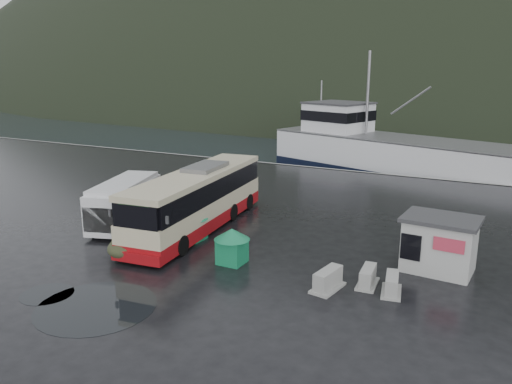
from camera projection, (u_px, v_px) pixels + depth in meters
The scene contains 15 objects.
ground at pixel (184, 242), 23.99m from camera, with size 160.00×160.00×0.00m, color black.
harbor_water at pixel (452, 102), 118.88m from camera, with size 300.00×180.00×0.02m, color black.
quay_edge at pixel (324, 168), 41.24m from camera, with size 160.00×0.60×1.50m, color #999993.
headland at pixel (509, 85), 235.21m from camera, with size 780.00×540.00×570.00m, color black.
coach_bus at pixel (199, 228), 25.99m from camera, with size 2.88×11.39×3.22m, color beige, non-canonical shape.
white_van at pixel (127, 224), 26.61m from camera, with size 1.99×5.78×2.41m, color silver, non-canonical shape.
waste_bin_left at pixel (193, 239), 24.30m from camera, with size 1.08×1.08×1.51m, color #167D4F, non-canonical shape.
waste_bin_right at pixel (232, 263), 21.39m from camera, with size 1.10×1.10×1.54m, color #167D4F, non-canonical shape.
dome_tent at pixel (135, 256), 22.19m from camera, with size 1.89×2.64×1.04m, color #353A23, non-canonical shape.
ticket_kiosk at pixel (437, 270), 20.60m from camera, with size 2.94×2.23×2.30m, color #B8B8B3, non-canonical shape.
jersey_barrier_a at pixel (327, 289), 18.86m from camera, with size 0.79×1.57×0.79m, color #999993, non-canonical shape.
jersey_barrier_b at pixel (391, 293), 18.55m from camera, with size 0.71×1.42×0.71m, color #999993, non-canonical shape.
jersey_barrier_c at pixel (367, 285), 19.21m from camera, with size 0.71×1.42×0.71m, color #999993, non-canonical shape.
fishing_trawler at pixel (395, 160), 44.80m from camera, with size 27.71×6.06×11.08m, color silver, non-canonical shape.
puddles at pixel (87, 304), 17.64m from camera, with size 5.43×4.21×0.01m.
Camera 1 is at (13.46, -18.59, 8.17)m, focal length 35.00 mm.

